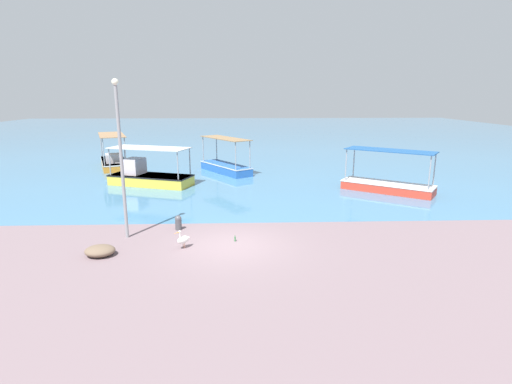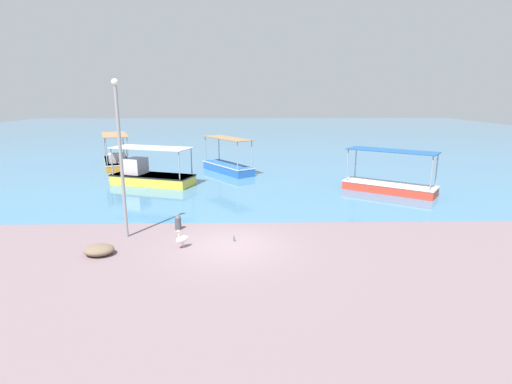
% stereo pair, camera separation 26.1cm
% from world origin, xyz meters
% --- Properties ---
extents(ground, '(120.00, 120.00, 0.00)m').
position_xyz_m(ground, '(0.00, 0.00, 0.00)').
color(ground, slate).
extents(harbor_water, '(110.00, 90.00, 0.00)m').
position_xyz_m(harbor_water, '(0.00, 48.00, 0.00)').
color(harbor_water, teal).
rests_on(harbor_water, ground).
extents(fishing_boat_far_right, '(4.35, 5.40, 2.76)m').
position_xyz_m(fishing_boat_far_right, '(-0.84, 16.09, 0.53)').
color(fishing_boat_far_right, blue).
rests_on(fishing_boat_far_right, harbor_water).
extents(fishing_boat_far_left, '(3.76, 5.96, 2.80)m').
position_xyz_m(fishing_boat_far_left, '(-10.48, 18.67, 0.57)').
color(fishing_boat_far_left, orange).
rests_on(fishing_boat_far_left, harbor_water).
extents(fishing_boat_center, '(6.03, 3.78, 2.59)m').
position_xyz_m(fishing_boat_center, '(-6.00, 11.74, 0.64)').
color(fishing_boat_center, gold).
rests_on(fishing_boat_center, harbor_water).
extents(fishing_boat_outer, '(5.61, 4.72, 2.69)m').
position_xyz_m(fishing_boat_outer, '(9.75, 9.08, 0.50)').
color(fishing_boat_outer, red).
rests_on(fishing_boat_outer, harbor_water).
extents(pelican, '(0.63, 0.66, 0.80)m').
position_xyz_m(pelican, '(-1.98, -0.18, 0.38)').
color(pelican, '#E0997A').
rests_on(pelican, ground).
extents(lamp_post, '(0.28, 0.28, 6.69)m').
position_xyz_m(lamp_post, '(-4.61, 1.21, 3.71)').
color(lamp_post, gray).
rests_on(lamp_post, ground).
extents(mooring_bollard, '(0.31, 0.31, 0.68)m').
position_xyz_m(mooring_bollard, '(-2.52, 2.13, 0.36)').
color(mooring_bollard, '#47474C').
rests_on(mooring_bollard, ground).
extents(net_pile, '(1.15, 0.98, 0.41)m').
position_xyz_m(net_pile, '(-5.09, -0.84, 0.20)').
color(net_pile, brown).
rests_on(net_pile, ground).
extents(glass_bottle, '(0.07, 0.07, 0.27)m').
position_xyz_m(glass_bottle, '(0.10, 0.53, 0.11)').
color(glass_bottle, '#3F7F4C').
rests_on(glass_bottle, ground).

